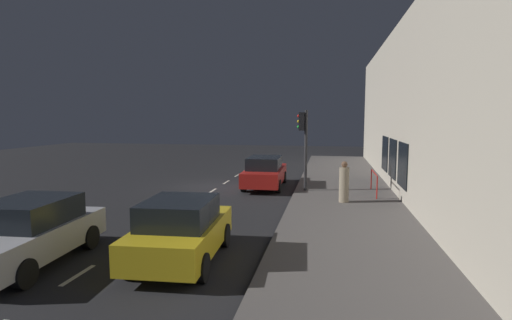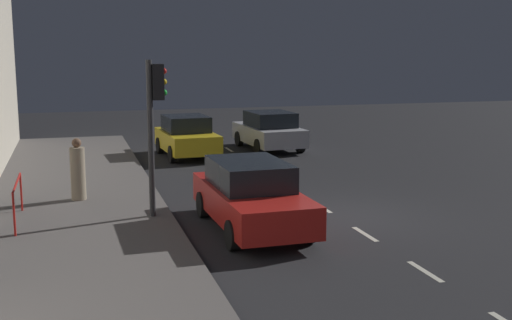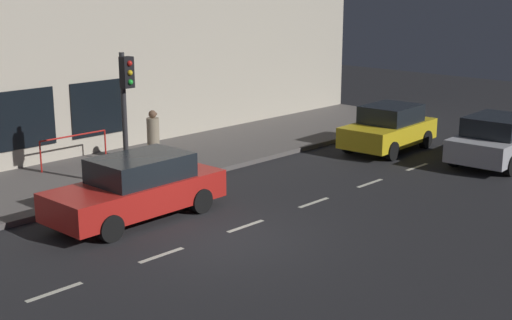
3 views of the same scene
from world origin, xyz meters
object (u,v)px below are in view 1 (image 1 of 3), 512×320
object	(u,v)px
pedestrian_0	(344,183)
parked_car_2	(181,230)
parked_car_0	(27,232)
traffic_light	(304,136)
parked_car_1	(265,172)

from	to	relation	value
pedestrian_0	parked_car_2	bearing A→B (deg)	80.05
parked_car_0	pedestrian_0	xyz separation A→B (m)	(7.79, 7.89, 0.12)
traffic_light	parked_car_1	world-z (taller)	traffic_light
parked_car_1	parked_car_2	world-z (taller)	same
parked_car_0	parked_car_1	world-z (taller)	same
pedestrian_0	traffic_light	bearing A→B (deg)	-30.99
traffic_light	parked_car_2	world-z (taller)	traffic_light
parked_car_2	pedestrian_0	size ratio (longest dim) A/B	2.35
pedestrian_0	parked_car_0	bearing A→B (deg)	66.13
traffic_light	pedestrian_0	size ratio (longest dim) A/B	2.26
parked_car_0	pedestrian_0	world-z (taller)	pedestrian_0
parked_car_0	parked_car_2	xyz separation A→B (m)	(3.60, 0.85, -0.00)
traffic_light	pedestrian_0	xyz separation A→B (m)	(1.80, -2.28, -1.80)
traffic_light	parked_car_0	size ratio (longest dim) A/B	0.90
parked_car_1	parked_car_0	bearing A→B (deg)	-110.51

